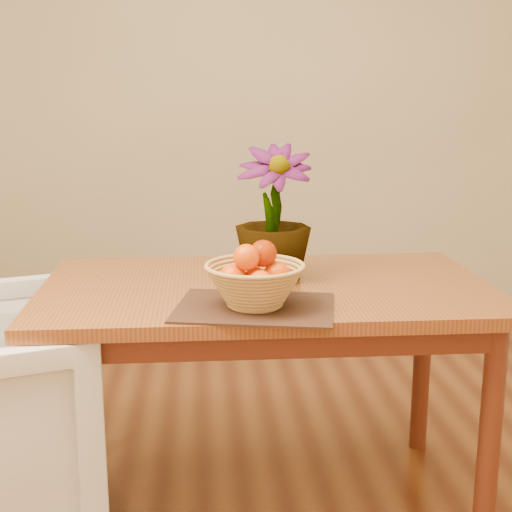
{
  "coord_description": "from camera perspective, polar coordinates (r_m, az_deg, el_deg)",
  "views": [
    {
      "loc": [
        -0.2,
        -1.85,
        1.33
      ],
      "look_at": [
        -0.05,
        0.04,
        0.9
      ],
      "focal_mm": 50.0,
      "sensor_mm": 36.0,
      "label": 1
    }
  ],
  "objects": [
    {
      "name": "wall_back",
      "position": [
        4.1,
        -1.72,
        13.11
      ],
      "size": [
        4.0,
        0.02,
        2.7
      ],
      "primitive_type": "cube",
      "color": "beige",
      "rests_on": "floor"
    },
    {
      "name": "potted_plant",
      "position": [
        2.24,
        1.38,
        3.42
      ],
      "size": [
        0.26,
        0.26,
        0.43
      ],
      "primitive_type": "imported",
      "rotation": [
        0.0,
        0.0,
        -0.1
      ],
      "color": "#1E4714",
      "rests_on": "table"
    },
    {
      "name": "orange_pile",
      "position": [
        1.95,
        0.02,
        -0.96
      ],
      "size": [
        0.2,
        0.19,
        0.14
      ],
      "rotation": [
        0.0,
        0.0,
        -0.43
      ],
      "color": "#F46603",
      "rests_on": "wicker_basket"
    },
    {
      "name": "table",
      "position": [
        2.26,
        0.82,
        -4.4
      ],
      "size": [
        1.4,
        0.8,
        0.75
      ],
      "color": "brown",
      "rests_on": "floor"
    },
    {
      "name": "placemat",
      "position": [
        1.98,
        -0.09,
        -4.14
      ],
      "size": [
        0.49,
        0.4,
        0.01
      ],
      "primitive_type": "cube",
      "rotation": [
        0.0,
        0.0,
        -0.19
      ],
      "color": "#341E13",
      "rests_on": "table"
    },
    {
      "name": "wicker_basket",
      "position": [
        1.97,
        -0.09,
        -2.48
      ],
      "size": [
        0.28,
        0.28,
        0.11
      ],
      "color": "tan",
      "rests_on": "placemat"
    }
  ]
}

